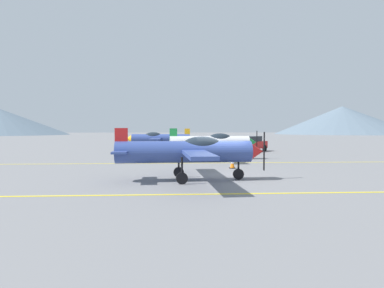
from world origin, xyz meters
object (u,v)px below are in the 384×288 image
airplane_near (190,151)px  airplane_far (158,138)px  airplane_mid (213,142)px  car_sedan (251,144)px  traffic_cone_front (232,164)px

airplane_near → airplane_far: 20.22m
airplane_mid → airplane_far: size_ratio=1.00×
airplane_near → airplane_far: same height
airplane_mid → car_sedan: bearing=59.3°
airplane_far → car_sedan: airplane_far is taller
airplane_near → airplane_mid: same height
airplane_far → car_sedan: size_ratio=1.84×
airplane_far → traffic_cone_front: 16.48m
airplane_mid → traffic_cone_front: 6.01m
airplane_mid → traffic_cone_front: airplane_mid is taller
airplane_near → traffic_cone_front: size_ratio=13.71×
airplane_near → car_sedan: bearing=68.6°
airplane_mid → car_sedan: (5.02, 8.44, -0.52)m
airplane_near → airplane_mid: (2.35, 10.37, 0.00)m
airplane_near → airplane_far: (-2.35, 20.08, 0.00)m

